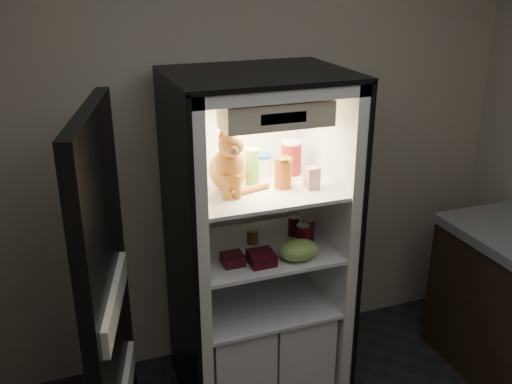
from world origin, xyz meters
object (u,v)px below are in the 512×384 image
grape_bag (298,250)px  berry_box_left (233,259)px  berry_box_right (261,258)px  soda_can_b (308,230)px  refrigerator (256,265)px  soda_can_a (294,226)px  soda_can_c (303,236)px  salsa_jar (283,173)px  condiment_jar (252,236)px  mayo_tub (263,165)px  tabby_cat (229,166)px  pepper_jar (291,157)px  cream_carton (312,178)px  parmesan_shaker (252,167)px

grape_bag → berry_box_left: grape_bag is taller
berry_box_right → soda_can_b: bearing=25.3°
refrigerator → soda_can_b: refrigerator is taller
soda_can_a → berry_box_left: (-0.42, -0.20, -0.03)m
soda_can_c → berry_box_left: soda_can_c is taller
refrigerator → salsa_jar: (0.10, -0.12, 0.58)m
soda_can_c → condiment_jar: size_ratio=1.47×
refrigerator → mayo_tub: refrigerator is taller
refrigerator → tabby_cat: size_ratio=5.07×
tabby_cat → grape_bag: 0.57m
pepper_jar → berry_box_left: 0.65m
salsa_jar → soda_can_b: salsa_jar is taller
mayo_tub → refrigerator: bearing=-132.7°
pepper_jar → condiment_jar: pepper_jar is taller
salsa_jar → cream_carton: size_ratio=1.43×
cream_carton → condiment_jar: bearing=146.6°
parmesan_shaker → condiment_jar: bearing=72.8°
refrigerator → tabby_cat: refrigerator is taller
mayo_tub → cream_carton: (0.17, -0.26, -0.01)m
refrigerator → soda_can_a: bearing=0.7°
cream_carton → soda_can_b: bearing=69.8°
salsa_jar → soda_can_c: 0.39m
refrigerator → berry_box_left: bearing=-134.7°
soda_can_a → tabby_cat: bearing=-167.9°
tabby_cat → soda_can_c: size_ratio=2.95×
mayo_tub → cream_carton: bearing=-56.5°
mayo_tub → pepper_jar: (0.16, -0.02, 0.03)m
cream_carton → berry_box_left: cream_carton is taller
refrigerator → parmesan_shaker: 0.59m
soda_can_a → soda_can_b: 0.10m
tabby_cat → condiment_jar: 0.47m
refrigerator → soda_can_a: size_ratio=16.65×
parmesan_shaker → mayo_tub: 0.14m
berry_box_right → mayo_tub: bearing=68.3°
mayo_tub → soda_can_c: 0.44m
condiment_jar → grape_bag: grape_bag is taller
pepper_jar → berry_box_left: (-0.42, -0.26, -0.42)m
salsa_jar → pepper_jar: 0.22m
parmesan_shaker → salsa_jar: bearing=-38.2°
parmesan_shaker → berry_box_left: (-0.17, -0.18, -0.42)m
tabby_cat → parmesan_shaker: 0.16m
cream_carton → grape_bag: bearing=-140.5°
berry_box_left → salsa_jar: bearing=14.4°
mayo_tub → soda_can_c: size_ratio=0.98×
tabby_cat → mayo_tub: bearing=42.1°
mayo_tub → grape_bag: (0.07, -0.34, -0.36)m
mayo_tub → tabby_cat: bearing=-147.3°
grape_bag → soda_can_b: bearing=52.6°
tabby_cat → mayo_tub: size_ratio=3.00×
soda_can_b → refrigerator: bearing=161.5°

